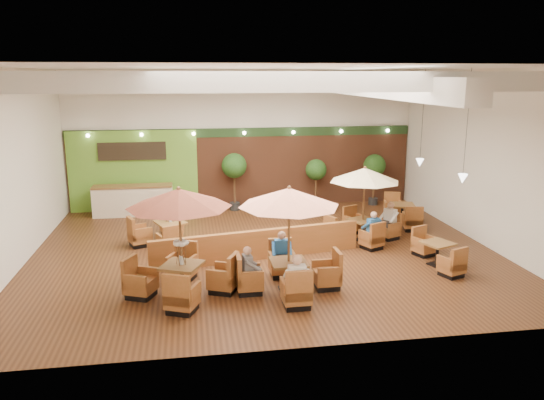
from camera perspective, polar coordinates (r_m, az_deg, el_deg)
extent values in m
plane|color=#381E0F|center=(16.41, -0.77, -5.54)|extent=(14.00, 14.00, 0.00)
cube|color=silver|center=(21.64, -3.08, 6.51)|extent=(14.00, 0.04, 5.50)
cube|color=silver|center=(9.96, 4.14, -1.54)|extent=(14.00, 0.04, 5.50)
cube|color=silver|center=(16.31, -25.98, 2.96)|extent=(0.04, 12.00, 5.50)
cube|color=silver|center=(18.10, 21.77, 4.26)|extent=(0.04, 12.00, 5.50)
cube|color=white|center=(15.54, -0.83, 14.04)|extent=(14.00, 12.00, 0.04)
cube|color=brown|center=(21.75, -3.03, 3.48)|extent=(13.90, 0.10, 3.20)
cube|color=#1E3819|center=(21.54, -3.07, 7.28)|extent=(13.90, 0.12, 0.35)
cube|color=#609B2D|center=(21.69, -14.66, 3.04)|extent=(5.00, 0.08, 3.20)
cube|color=black|center=(21.49, -14.81, 5.10)|extent=(2.60, 0.08, 0.70)
cube|color=white|center=(16.41, 11.63, 11.81)|extent=(0.60, 11.00, 0.60)
cube|color=white|center=(11.59, 2.06, 12.56)|extent=(13.60, 0.12, 0.45)
cube|color=white|center=(14.25, -0.06, 12.70)|extent=(13.60, 0.12, 0.45)
cube|color=white|center=(16.82, -1.47, 12.79)|extent=(13.60, 0.12, 0.45)
cube|color=white|center=(19.50, -2.54, 12.84)|extent=(13.60, 0.12, 0.45)
cylinder|color=black|center=(16.52, 20.25, 7.63)|extent=(0.01, 0.01, 3.20)
cone|color=white|center=(16.73, 19.82, 2.18)|extent=(0.28, 0.28, 0.28)
cylinder|color=black|center=(19.19, 15.90, 8.61)|extent=(0.01, 0.01, 3.20)
cone|color=white|center=(19.37, 15.61, 3.90)|extent=(0.28, 0.28, 0.28)
sphere|color=#FFEAC6|center=(21.53, -19.20, 6.56)|extent=(0.14, 0.14, 0.14)
sphere|color=#FFEAC6|center=(21.27, -13.86, 6.84)|extent=(0.14, 0.14, 0.14)
sphere|color=#FFEAC6|center=(21.20, -8.43, 7.06)|extent=(0.14, 0.14, 0.14)
sphere|color=#FFEAC6|center=(21.31, -3.01, 7.22)|extent=(0.14, 0.14, 0.14)
sphere|color=#FFEAC6|center=(21.61, 2.32, 7.31)|extent=(0.14, 0.14, 0.14)
sphere|color=#FFEAC6|center=(22.09, 7.46, 7.34)|extent=(0.14, 0.14, 0.14)
sphere|color=#FFEAC6|center=(22.73, 12.34, 7.31)|extent=(0.14, 0.14, 0.14)
cube|color=beige|center=(21.13, -14.69, -0.14)|extent=(3.00, 0.70, 1.10)
cube|color=brown|center=(21.01, -14.79, 1.46)|extent=(3.00, 0.75, 0.06)
cube|color=brown|center=(15.61, -1.48, -4.83)|extent=(6.30, 1.38, 0.88)
cube|color=brown|center=(13.24, -9.69, -6.95)|extent=(1.18, 1.18, 0.06)
cylinder|color=black|center=(13.37, -9.63, -8.43)|extent=(0.11, 0.11, 0.70)
cube|color=black|center=(13.51, -9.57, -9.89)|extent=(0.63, 0.63, 0.04)
cube|color=brown|center=(12.47, -9.65, -10.44)|extent=(0.86, 0.86, 0.34)
cube|color=brown|center=(12.11, -9.18, -9.52)|extent=(0.64, 0.36, 0.74)
cube|color=brown|center=(12.51, -10.98, -9.37)|extent=(0.31, 0.56, 0.30)
cube|color=brown|center=(12.27, -8.37, -9.72)|extent=(0.31, 0.56, 0.30)
cube|color=black|center=(12.57, -9.61, -11.45)|extent=(0.77, 0.77, 0.15)
cube|color=brown|center=(14.33, -9.59, -7.24)|extent=(0.86, 0.86, 0.34)
cube|color=brown|center=(14.46, -10.08, -5.73)|extent=(0.64, 0.36, 0.74)
cube|color=brown|center=(14.14, -8.49, -6.57)|extent=(0.31, 0.56, 0.30)
cube|color=brown|center=(14.38, -10.74, -6.31)|extent=(0.31, 0.56, 0.30)
cube|color=black|center=(14.42, -9.55, -8.14)|extent=(0.77, 0.77, 0.15)
cube|color=brown|center=(13.45, -13.94, -8.84)|extent=(0.86, 0.86, 0.34)
cube|color=brown|center=(13.42, -12.90, -7.39)|extent=(0.36, 0.64, 0.74)
cube|color=brown|center=(13.63, -13.37, -7.57)|extent=(0.56, 0.31, 0.30)
cube|color=brown|center=(13.13, -14.63, -8.46)|extent=(0.56, 0.31, 0.30)
cube|color=black|center=(13.54, -13.88, -9.80)|extent=(0.77, 0.77, 0.15)
cube|color=brown|center=(13.41, -5.29, -8.56)|extent=(0.86, 0.86, 0.34)
cube|color=brown|center=(13.18, -6.38, -7.51)|extent=(0.36, 0.64, 0.74)
cube|color=brown|center=(13.07, -5.78, -8.18)|extent=(0.56, 0.31, 0.30)
cube|color=brown|center=(13.60, -4.86, -7.28)|extent=(0.56, 0.31, 0.30)
cube|color=black|center=(13.50, -5.27, -9.52)|extent=(0.77, 0.77, 0.15)
cylinder|color=brown|center=(13.06, -9.79, -4.65)|extent=(0.06, 0.06, 2.64)
cone|color=#5F2A1C|center=(12.76, -9.99, 0.23)|extent=(2.53, 2.53, 0.45)
sphere|color=brown|center=(12.71, -10.03, 1.24)|extent=(0.10, 0.10, 0.10)
cylinder|color=silver|center=(13.19, -9.72, -6.37)|extent=(0.10, 0.10, 0.22)
cube|color=brown|center=(13.30, 1.80, -6.71)|extent=(0.90, 0.90, 0.06)
cylinder|color=black|center=(13.43, 1.79, -8.17)|extent=(0.10, 0.10, 0.69)
cube|color=black|center=(13.57, 1.78, -9.60)|extent=(0.47, 0.47, 0.04)
cube|color=brown|center=(12.56, 2.64, -10.10)|extent=(0.65, 0.65, 0.33)
cube|color=brown|center=(12.20, 2.89, -9.25)|extent=(0.65, 0.11, 0.73)
cube|color=brown|center=(12.42, 1.27, -9.32)|extent=(0.09, 0.57, 0.29)
cube|color=brown|center=(12.54, 4.01, -9.12)|extent=(0.09, 0.57, 0.29)
cube|color=black|center=(12.66, 2.63, -11.09)|extent=(0.58, 0.58, 0.15)
cube|color=brown|center=(14.36, 1.05, -7.02)|extent=(0.65, 0.65, 0.33)
cube|color=brown|center=(14.51, 0.88, -5.50)|extent=(0.65, 0.11, 0.73)
cube|color=brown|center=(14.35, 2.24, -6.16)|extent=(0.09, 0.57, 0.29)
cube|color=brown|center=(14.24, -0.15, -6.31)|extent=(0.09, 0.57, 0.29)
cube|color=black|center=(14.45, 1.05, -7.91)|extent=(0.58, 0.58, 0.15)
cube|color=brown|center=(13.32, -2.44, -8.70)|extent=(0.65, 0.65, 0.33)
cube|color=brown|center=(13.23, -1.28, -7.39)|extent=(0.11, 0.65, 0.73)
cube|color=brown|center=(13.52, -2.61, -7.41)|extent=(0.57, 0.09, 0.29)
cube|color=brown|center=(12.96, -2.27, -8.34)|extent=(0.57, 0.09, 0.29)
cube|color=black|center=(13.41, -2.43, -9.64)|extent=(0.58, 0.58, 0.15)
cube|color=brown|center=(13.66, 5.90, -8.18)|extent=(0.65, 0.65, 0.33)
cube|color=brown|center=(13.49, 4.81, -7.02)|extent=(0.11, 0.65, 0.73)
cube|color=brown|center=(13.32, 6.27, -7.81)|extent=(0.57, 0.09, 0.29)
cube|color=brown|center=(13.86, 5.59, -6.93)|extent=(0.57, 0.09, 0.29)
cube|color=black|center=(13.75, 5.88, -9.10)|extent=(0.58, 0.58, 0.15)
cylinder|color=brown|center=(13.12, 1.82, -4.45)|extent=(0.06, 0.06, 2.60)
cone|color=tan|center=(12.83, 1.86, 0.32)|extent=(2.49, 2.49, 0.45)
sphere|color=brown|center=(12.78, 1.86, 1.33)|extent=(0.10, 0.10, 0.10)
cube|color=brown|center=(17.55, 9.75, -2.15)|extent=(1.06, 1.06, 0.06)
cylinder|color=black|center=(17.64, 9.71, -3.19)|extent=(0.09, 0.09, 0.63)
cube|color=black|center=(17.74, 9.67, -4.22)|extent=(0.56, 0.56, 0.04)
cube|color=brown|center=(16.85, 10.67, -4.26)|extent=(0.78, 0.78, 0.30)
cube|color=brown|center=(16.53, 10.65, -3.57)|extent=(0.58, 0.33, 0.66)
cube|color=brown|center=(16.61, 10.01, -3.80)|extent=(0.28, 0.51, 0.27)
cube|color=brown|center=(16.98, 11.38, -3.48)|extent=(0.28, 0.51, 0.27)
cube|color=black|center=(16.91, 10.64, -4.96)|extent=(0.69, 0.69, 0.13)
cube|color=brown|center=(18.48, 8.82, -2.61)|extent=(0.78, 0.78, 0.30)
cube|color=brown|center=(18.64, 8.94, -1.57)|extent=(0.58, 0.33, 0.66)
cube|color=brown|center=(18.61, 9.47, -1.92)|extent=(0.28, 0.51, 0.27)
cube|color=brown|center=(18.25, 8.20, -2.17)|extent=(0.28, 0.51, 0.27)
cube|color=black|center=(18.54, 8.80, -3.26)|extent=(0.69, 0.69, 0.13)
cube|color=brown|center=(17.40, 6.88, -3.55)|extent=(0.78, 0.78, 0.30)
cube|color=brown|center=(17.29, 7.72, -2.71)|extent=(0.33, 0.58, 0.66)
cube|color=brown|center=(17.55, 6.33, -2.75)|extent=(0.51, 0.28, 0.27)
cube|color=brown|center=(17.14, 7.49, -3.17)|extent=(0.51, 0.28, 0.27)
cube|color=black|center=(17.46, 6.87, -4.24)|extent=(0.69, 0.69, 0.13)
cube|color=brown|center=(17.96, 12.43, -3.24)|extent=(0.78, 0.78, 0.30)
cube|color=brown|center=(17.89, 11.69, -2.31)|extent=(0.33, 0.58, 0.66)
cube|color=brown|center=(17.73, 13.09, -2.85)|extent=(0.51, 0.28, 0.27)
cube|color=brown|center=(18.09, 11.84, -2.46)|extent=(0.51, 0.28, 0.27)
cube|color=black|center=(18.02, 12.40, -3.90)|extent=(0.69, 0.69, 0.13)
cylinder|color=brown|center=(17.42, 9.82, -0.56)|extent=(0.06, 0.06, 2.37)
cone|color=beige|center=(17.22, 9.95, 2.69)|extent=(2.28, 2.28, 0.45)
sphere|color=brown|center=(17.18, 9.98, 3.44)|extent=(0.10, 0.10, 0.10)
cube|color=brown|center=(17.16, -10.88, -2.39)|extent=(1.13, 1.13, 0.06)
cylinder|color=black|center=(17.25, -10.83, -3.53)|extent=(0.10, 0.10, 0.67)
cube|color=black|center=(17.36, -10.78, -4.65)|extent=(0.60, 0.60, 0.04)
cube|color=brown|center=(16.35, -10.91, -4.73)|extent=(0.82, 0.82, 0.33)
cube|color=brown|center=(16.03, -11.35, -3.97)|extent=(0.62, 0.34, 0.71)
cube|color=brown|center=(16.20, -11.92, -4.20)|extent=(0.29, 0.55, 0.28)
cube|color=brown|center=(16.39, -9.98, -3.90)|extent=(0.29, 0.55, 0.28)
cube|color=black|center=(16.43, -10.88, -5.51)|extent=(0.73, 0.73, 0.14)
cube|color=brown|center=(18.20, -10.74, -2.87)|extent=(0.82, 0.82, 0.33)
cube|color=brown|center=(18.35, -10.45, -1.74)|extent=(0.62, 0.34, 0.71)
cube|color=brown|center=(18.25, -9.90, -2.13)|extent=(0.29, 0.55, 0.28)
cube|color=brown|center=(18.05, -11.64, -2.38)|extent=(0.29, 0.55, 0.28)
cube|color=black|center=(18.27, -10.71, -3.57)|extent=(0.73, 0.73, 0.14)
cube|color=brown|center=(17.34, -14.02, -3.85)|extent=(0.82, 0.82, 0.33)
cube|color=brown|center=(17.13, -13.29, -2.95)|extent=(0.34, 0.62, 0.71)
cube|color=brown|center=(17.55, -14.35, -2.97)|extent=(0.55, 0.29, 0.28)
cube|color=brown|center=(17.01, -13.75, -3.45)|extent=(0.55, 0.29, 0.28)
cube|color=black|center=(17.41, -13.97, -4.59)|extent=(0.73, 0.73, 0.14)
cylinder|color=silver|center=(17.12, -10.90, -1.94)|extent=(0.10, 0.10, 0.22)
cube|color=brown|center=(15.76, 17.41, -4.47)|extent=(1.00, 1.00, 0.05)
cylinder|color=black|center=(15.86, 17.34, -5.56)|extent=(0.09, 0.09, 0.60)
cube|color=black|center=(15.96, 17.26, -6.64)|extent=(0.53, 0.53, 0.04)
cube|color=brown|center=(15.16, 18.75, -6.80)|extent=(0.73, 0.73, 0.29)
cube|color=brown|center=(14.85, 18.93, -6.12)|extent=(0.56, 0.29, 0.64)
cube|color=brown|center=(14.91, 18.13, -6.34)|extent=(0.25, 0.49, 0.25)
cube|color=brown|center=(15.29, 19.46, -5.96)|extent=(0.25, 0.49, 0.25)
cube|color=black|center=(15.23, 18.69, -7.54)|extent=(0.65, 0.65, 0.13)
cube|color=brown|center=(16.62, 16.02, -4.84)|extent=(0.73, 0.73, 0.29)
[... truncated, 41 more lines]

